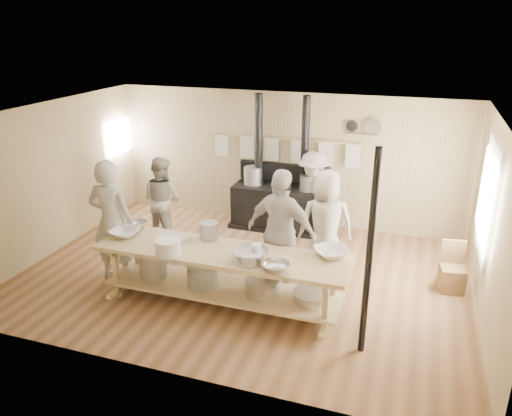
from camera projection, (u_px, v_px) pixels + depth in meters
The scene contains 24 objects.
ground at pixel (244, 275), 8.05m from camera, with size 7.00×7.00×0.00m, color brown.
room_shell at pixel (243, 180), 7.47m from camera, with size 7.00×7.00×7.00m.
window_right at pixel (489, 199), 7.02m from camera, with size 0.09×1.50×1.65m.
left_opening at pixel (118, 137), 10.28m from camera, with size 0.00×0.90×0.90m.
stove at pixel (280, 202), 9.74m from camera, with size 1.90×0.75×2.60m.
towel_rail at pixel (285, 147), 9.62m from camera, with size 3.00×0.04×0.47m.
back_wall_shelf at pixel (364, 129), 9.06m from camera, with size 0.63×0.14×0.32m.
prep_table at pixel (221, 272), 7.07m from camera, with size 3.60×0.90×0.85m.
support_post at pixel (369, 256), 5.78m from camera, with size 0.08×0.08×2.60m, color black.
cook_far_left at pixel (112, 221), 7.64m from camera, with size 0.71×0.47×1.95m, color #AEA79A.
cook_left at pixel (162, 199), 9.09m from camera, with size 0.78×0.60×1.60m, color #AEA79A.
cook_center at pixel (326, 224), 7.81m from camera, with size 0.85×0.55×1.74m, color #AEA79A.
cook_right at pixel (282, 233), 7.26m from camera, with size 1.12×0.47×1.92m, color #AEA79A.
cook_by_window at pixel (313, 195), 9.29m from camera, with size 1.05×0.61×1.63m, color #AEA79A.
chair at pixel (452, 276), 7.56m from camera, with size 0.40×0.40×0.77m.
bowl_white_a at pixel (125, 233), 7.41m from camera, with size 0.42×0.42×0.10m, color white.
bowl_steel_a at pixel (136, 225), 7.68m from camera, with size 0.34×0.34×0.11m, color silver.
bowl_white_b at pixel (332, 252), 6.78m from camera, with size 0.46×0.46×0.11m, color white.
bowl_steel_b at pixel (275, 267), 6.37m from camera, with size 0.37×0.37×0.12m, color silver.
roasting_pan at pixel (176, 239), 7.23m from camera, with size 0.39×0.26×0.09m, color #B2B2B7.
mixing_bowl_large at pixel (250, 255), 6.64m from camera, with size 0.49×0.49×0.16m, color silver.
bucket_galv at pixel (209, 231), 7.29m from camera, with size 0.28×0.28×0.25m, color gray.
deep_bowl_enamel at pixel (168, 247), 6.81m from camera, with size 0.35×0.35×0.22m, color white.
pitcher at pixel (256, 252), 6.68m from camera, with size 0.14×0.14×0.22m, color white.
Camera 1 is at (2.46, -6.70, 3.88)m, focal length 35.00 mm.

